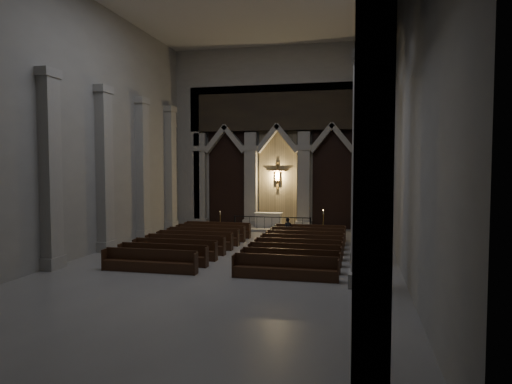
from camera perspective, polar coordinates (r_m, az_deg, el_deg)
room at (r=19.56m, az=-3.34°, el=13.37°), size 24.00×24.10×12.00m
sanctuary_wall at (r=30.62m, az=2.68°, el=7.89°), size 14.00×0.77×12.00m
right_arcade at (r=20.18m, az=13.41°, el=13.63°), size 1.00×24.00×12.00m
left_pilasters at (r=25.10m, az=-16.04°, el=2.57°), size 0.60×13.00×8.03m
sanctuary_step at (r=29.89m, az=2.33°, el=-4.57°), size 8.50×2.60×0.15m
altar at (r=30.10m, az=1.57°, el=-3.47°), size 1.82×0.73×0.93m
altar_rail at (r=28.89m, az=2.00°, el=-3.70°), size 4.95×0.09×0.97m
candle_stand_left at (r=29.20m, az=-4.49°, el=-4.22°), size 0.22×0.22×1.29m
candle_stand_right at (r=28.19m, az=8.41°, el=-4.42°), size 0.25×0.25×1.47m
pews at (r=21.88m, az=-1.57°, el=-6.94°), size 9.35×9.31×0.88m
worshipper at (r=25.68m, az=4.02°, el=-4.65°), size 0.52×0.42×1.25m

